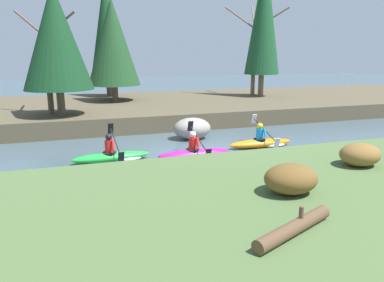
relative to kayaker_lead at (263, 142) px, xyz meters
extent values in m
plane|color=#425660|center=(-2.29, 0.13, -0.20)|extent=(90.00, 90.00, 0.00)
cube|color=#4C6638|center=(-2.29, -6.50, 0.20)|extent=(44.00, 7.16, 0.80)
cube|color=brown|center=(-2.29, 9.44, 0.22)|extent=(44.00, 11.12, 0.83)
cylinder|color=brown|center=(-7.70, 5.61, 1.24)|extent=(0.36, 0.36, 1.22)
cone|color=#143D1E|center=(-7.70, 5.61, 4.21)|extent=(3.17, 3.17, 4.71)
cylinder|color=brown|center=(-4.65, 12.97, 1.28)|extent=(0.36, 0.36, 1.30)
cone|color=#143D1E|center=(-4.65, 12.97, 5.07)|extent=(2.26, 2.26, 6.28)
cylinder|color=brown|center=(-4.59, 10.30, 1.11)|extent=(0.36, 0.36, 0.96)
cone|color=#1E4723|center=(-4.59, 10.30, 4.16)|extent=(3.13, 3.13, 5.13)
cylinder|color=brown|center=(5.11, 9.68, 1.37)|extent=(0.36, 0.36, 1.48)
cone|color=#194C28|center=(5.11, 9.68, 5.97)|extent=(2.31, 2.31, 7.72)
cylinder|color=brown|center=(-8.18, 6.51, 2.53)|extent=(0.28, 0.28, 3.81)
cylinder|color=brown|center=(-8.84, 7.06, 4.89)|extent=(1.43, 1.23, 1.29)
cylinder|color=brown|center=(-7.49, 5.92, 4.81)|extent=(1.50, 1.28, 1.14)
cylinder|color=brown|center=(-7.91, 7.26, 4.96)|extent=(0.68, 1.61, 1.43)
cylinder|color=#7A664C|center=(4.88, 10.43, 2.94)|extent=(0.28, 0.28, 4.61)
cylinder|color=#7A664C|center=(4.08, 11.09, 5.82)|extent=(1.71, 1.46, 1.54)
cylinder|color=#7A664C|center=(5.72, 9.72, 5.73)|extent=(1.80, 1.53, 1.36)
cylinder|color=#7A664C|center=(5.21, 11.34, 5.91)|extent=(0.79, 1.93, 1.71)
ellipsoid|color=brown|center=(-2.97, -6.51, 0.92)|extent=(1.18, 0.99, 0.64)
ellipsoid|color=brown|center=(-0.09, -5.35, 0.90)|extent=(1.12, 0.94, 0.61)
ellipsoid|color=orange|center=(-0.12, 0.00, -0.03)|extent=(2.70, 0.61, 0.34)
cone|color=orange|center=(1.12, 0.00, -0.01)|extent=(0.35, 0.20, 0.20)
cylinder|color=black|center=(-0.17, 0.00, 0.12)|extent=(0.48, 0.48, 0.08)
cylinder|color=#1984CC|center=(-0.17, 0.00, 0.37)|extent=(0.30, 0.30, 0.42)
sphere|color=yellow|center=(-0.17, 0.00, 0.69)|extent=(0.23, 0.23, 0.23)
cylinder|color=#1984CC|center=(-0.07, 0.24, 0.45)|extent=(0.09, 0.23, 0.35)
cylinder|color=#1984CC|center=(-0.07, -0.24, 0.45)|extent=(0.09, 0.23, 0.35)
cylinder|color=black|center=(0.06, 0.00, 0.49)|extent=(0.04, 1.91, 0.65)
cube|color=white|center=(0.06, 0.95, 0.80)|extent=(0.20, 0.16, 0.41)
cube|color=white|center=(0.07, -0.95, 0.18)|extent=(0.20, 0.16, 0.41)
ellipsoid|color=white|center=(0.43, 0.00, -0.11)|extent=(1.10, 0.70, 0.18)
ellipsoid|color=#C61999|center=(-3.18, -0.67, -0.03)|extent=(2.70, 0.62, 0.34)
cone|color=#C61999|center=(-1.93, -0.66, -0.01)|extent=(0.35, 0.20, 0.20)
cylinder|color=black|center=(-3.23, -0.67, 0.12)|extent=(0.48, 0.48, 0.08)
cylinder|color=red|center=(-3.23, -0.67, 0.37)|extent=(0.30, 0.30, 0.42)
sphere|color=white|center=(-3.23, -0.67, 0.69)|extent=(0.23, 0.23, 0.23)
cylinder|color=red|center=(-3.13, -0.43, 0.45)|extent=(0.09, 0.23, 0.35)
cylinder|color=red|center=(-3.12, -0.91, 0.45)|extent=(0.09, 0.23, 0.35)
cylinder|color=black|center=(-3.00, -0.67, 0.49)|extent=(0.05, 1.91, 0.65)
cube|color=black|center=(-3.00, 0.29, 0.80)|extent=(0.20, 0.16, 0.41)
cube|color=black|center=(-2.99, -1.62, 0.18)|extent=(0.20, 0.16, 0.41)
ellipsoid|color=white|center=(-2.63, -0.66, -0.11)|extent=(1.11, 0.71, 0.18)
ellipsoid|color=green|center=(-6.08, -0.16, -0.03)|extent=(2.73, 0.74, 0.34)
cone|color=green|center=(-4.84, -0.10, -0.01)|extent=(0.36, 0.22, 0.20)
cylinder|color=black|center=(-6.13, -0.16, 0.12)|extent=(0.50, 0.50, 0.08)
cylinder|color=red|center=(-6.13, -0.16, 0.37)|extent=(0.32, 0.32, 0.42)
sphere|color=black|center=(-6.13, -0.16, 0.69)|extent=(0.24, 0.24, 0.23)
cylinder|color=red|center=(-6.04, 0.08, 0.45)|extent=(0.10, 0.23, 0.35)
cylinder|color=red|center=(-6.02, -0.40, 0.45)|extent=(0.10, 0.23, 0.35)
cylinder|color=black|center=(-5.90, -0.15, 0.49)|extent=(0.13, 1.91, 0.65)
cube|color=black|center=(-5.95, 0.80, 0.80)|extent=(0.21, 0.17, 0.41)
cube|color=black|center=(-5.85, -1.10, 0.18)|extent=(0.21, 0.17, 0.41)
ellipsoid|color=white|center=(-5.53, -0.13, -0.11)|extent=(1.13, 0.76, 0.18)
ellipsoid|color=gray|center=(-2.26, 2.31, 0.27)|extent=(1.67, 1.31, 0.94)
cylinder|color=brown|center=(-3.97, -8.17, 0.72)|extent=(1.87, 1.01, 0.24)
cylinder|color=brown|center=(-3.79, -8.09, 0.94)|extent=(0.08, 0.08, 0.20)
camera|label=1|loc=(-7.37, -13.04, 3.55)|focal=35.00mm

